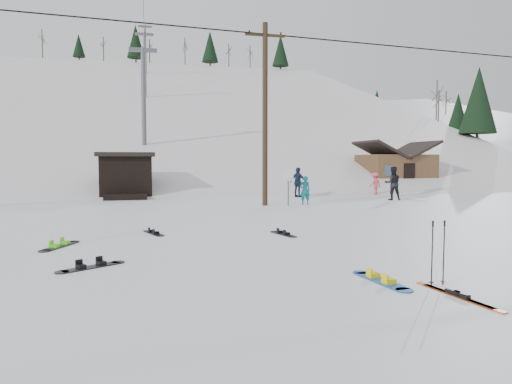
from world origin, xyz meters
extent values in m
plane|color=silver|center=(0.00, 0.00, 0.00)|extent=(200.00, 200.00, 0.00)
cube|color=silver|center=(0.00, 55.00, -12.00)|extent=(60.00, 85.24, 65.97)
cube|color=silver|center=(38.00, 50.00, -11.00)|extent=(45.66, 93.98, 54.59)
cylinder|color=#3A2819|center=(2.00, 14.00, 4.50)|extent=(0.26, 0.26, 9.00)
cube|color=#3A2819|center=(2.00, 14.00, 8.40)|extent=(2.00, 0.12, 0.12)
cylinder|color=black|center=(2.00, 14.00, 8.52)|extent=(0.08, 0.08, 0.12)
cylinder|color=#595B60|center=(3.10, 13.60, 0.90)|extent=(0.07, 0.07, 1.80)
cube|color=white|center=(3.10, 13.56, 1.55)|extent=(0.50, 0.04, 0.60)
cube|color=black|center=(-5.00, 21.00, 1.25)|extent=(3.00, 3.00, 2.50)
cube|color=black|center=(-5.00, 21.00, 2.62)|extent=(3.40, 3.40, 0.25)
cube|color=black|center=(-5.00, 19.20, 0.15)|extent=(2.40, 1.20, 0.30)
cylinder|color=#595B60|center=(-4.00, 30.00, 7.25)|extent=(0.36, 0.36, 8.00)
cube|color=#595B60|center=(-4.00, 30.00, 11.05)|extent=(2.20, 0.30, 0.30)
cylinder|color=#595B60|center=(-4.00, 50.00, 13.75)|extent=(0.36, 0.36, 8.00)
cube|color=#595B60|center=(-4.00, 50.00, 17.55)|extent=(2.20, 0.30, 0.30)
cylinder|color=#595B60|center=(-4.00, 70.00, 20.25)|extent=(0.36, 0.36, 8.00)
cube|color=#595B60|center=(-4.00, 70.00, 24.05)|extent=(2.20, 0.30, 0.30)
cube|color=brown|center=(15.00, 24.00, 1.35)|extent=(5.00, 4.00, 2.70)
cube|color=black|center=(13.65, 24.00, 3.05)|extent=(2.69, 4.40, 1.43)
cube|color=black|center=(16.35, 24.00, 3.05)|extent=(2.69, 4.40, 1.43)
cube|color=black|center=(15.00, 21.98, 1.10)|extent=(0.90, 0.06, 1.90)
cube|color=#1A53AC|center=(0.56, -0.48, 0.01)|extent=(0.49, 1.36, 0.03)
cylinder|color=#1A53AC|center=(0.47, 0.18, 0.01)|extent=(0.31, 0.31, 0.03)
cylinder|color=#1A53AC|center=(0.65, -1.14, 0.01)|extent=(0.31, 0.31, 0.03)
cube|color=yellow|center=(0.53, -0.24, 0.07)|extent=(0.24, 0.19, 0.09)
cube|color=yellow|center=(0.60, -0.71, 0.07)|extent=(0.24, 0.19, 0.09)
cube|color=#B64012|center=(1.34, -1.72, 0.01)|extent=(0.35, 1.67, 0.02)
cube|color=black|center=(1.34, -1.72, 0.06)|extent=(0.13, 0.31, 0.08)
cube|color=#B64012|center=(1.32, -1.55, 0.01)|extent=(0.35, 1.67, 0.02)
cube|color=black|center=(1.32, -1.55, 0.06)|extent=(0.13, 0.31, 0.08)
cylinder|color=black|center=(1.33, -0.92, 0.58)|extent=(0.02, 0.02, 1.15)
cylinder|color=black|center=(1.33, -0.92, 0.06)|extent=(0.09, 0.09, 0.01)
cylinder|color=black|center=(1.33, -0.92, 1.13)|extent=(0.03, 0.03, 0.11)
cylinder|color=black|center=(1.57, -0.92, 0.58)|extent=(0.02, 0.02, 1.15)
cylinder|color=black|center=(1.57, -0.92, 0.06)|extent=(0.09, 0.09, 0.01)
cylinder|color=black|center=(1.57, -0.92, 1.13)|extent=(0.03, 0.03, 0.11)
cube|color=black|center=(-4.87, 1.93, 0.01)|extent=(1.20, 0.91, 0.03)
cylinder|color=black|center=(-4.35, 2.27, 0.01)|extent=(0.29, 0.29, 0.03)
cylinder|color=black|center=(-5.39, 1.60, 0.01)|extent=(0.29, 0.29, 0.03)
cube|color=black|center=(-4.68, 2.06, 0.07)|extent=(0.24, 0.25, 0.08)
cube|color=black|center=(-5.06, 1.81, 0.07)|extent=(0.24, 0.25, 0.08)
cube|color=black|center=(-3.54, 6.22, 0.01)|extent=(0.62, 1.12, 0.02)
cylinder|color=black|center=(-3.73, 6.74, 0.01)|extent=(0.25, 0.25, 0.02)
cylinder|color=black|center=(-3.35, 5.71, 0.01)|extent=(0.25, 0.25, 0.02)
cube|color=black|center=(-3.61, 6.41, 0.06)|extent=(0.22, 0.19, 0.07)
cube|color=black|center=(-3.47, 6.04, 0.06)|extent=(0.22, 0.19, 0.07)
cube|color=black|center=(-5.96, 4.60, 0.01)|extent=(0.78, 1.33, 0.03)
cylinder|color=black|center=(-5.71, 5.21, 0.01)|extent=(0.30, 0.30, 0.03)
cylinder|color=black|center=(-6.21, 3.99, 0.01)|extent=(0.30, 0.30, 0.03)
cube|color=#56DC19|center=(-5.87, 4.82, 0.07)|extent=(0.26, 0.23, 0.09)
cube|color=#56DC19|center=(-6.05, 4.38, 0.07)|extent=(0.26, 0.23, 0.09)
cube|color=black|center=(0.33, 5.15, 0.01)|extent=(0.53, 1.11, 0.02)
cylinder|color=black|center=(0.18, 5.67, 0.01)|extent=(0.25, 0.25, 0.02)
cylinder|color=black|center=(0.47, 4.63, 0.01)|extent=(0.25, 0.25, 0.02)
cube|color=black|center=(0.27, 5.34, 0.06)|extent=(0.21, 0.18, 0.07)
cube|color=black|center=(0.38, 4.96, 0.06)|extent=(0.21, 0.18, 0.07)
imported|color=#0C6D7C|center=(4.12, 14.00, 0.73)|extent=(0.56, 0.39, 1.47)
imported|color=black|center=(9.87, 15.37, 0.95)|extent=(1.09, 0.95, 1.91)
imported|color=#E95261|center=(10.81, 19.22, 0.73)|extent=(1.07, 0.81, 1.46)
imported|color=#1A2742|center=(5.26, 18.53, 0.92)|extent=(1.02, 1.12, 1.84)
camera|label=1|loc=(-3.63, -8.13, 2.27)|focal=32.00mm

